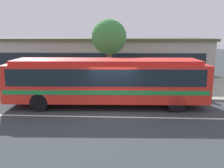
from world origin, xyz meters
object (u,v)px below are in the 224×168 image
pedestrian_waiting_near_sign (58,79)px  street_tree_near_stop (109,38)px  pedestrian_walking_along_curb (195,81)px  transit_bus (107,79)px  bus_stop_sign (172,74)px

pedestrian_waiting_near_sign → street_tree_near_stop: bearing=19.4°
pedestrian_waiting_near_sign → pedestrian_walking_along_curb: (9.48, -0.30, -0.01)m
transit_bus → pedestrian_waiting_near_sign: bearing=142.3°
pedestrian_walking_along_curb → bus_stop_sign: bearing=-159.4°
transit_bus → pedestrian_walking_along_curb: transit_bus is taller
transit_bus → pedestrian_walking_along_curb: bearing=23.5°
bus_stop_sign → street_tree_near_stop: 5.30m
pedestrian_waiting_near_sign → street_tree_near_stop: size_ratio=0.32×
pedestrian_walking_along_curb → transit_bus: bearing=-156.5°
pedestrian_walking_along_curb → bus_stop_sign: (-1.68, -0.63, 0.59)m
pedestrian_walking_along_curb → street_tree_near_stop: bearing=165.3°
street_tree_near_stop → pedestrian_waiting_near_sign: bearing=-160.6°
transit_bus → pedestrian_walking_along_curb: 6.37m
street_tree_near_stop → bus_stop_sign: bearing=-27.2°
transit_bus → pedestrian_waiting_near_sign: (-3.66, 2.83, -0.55)m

